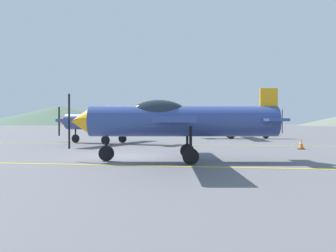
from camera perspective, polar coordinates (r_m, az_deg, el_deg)
The scene contains 10 objects.
ground_plane at distance 16.41m, azimuth -5.86°, elevation -4.82°, with size 400.00×400.00×0.00m, color slate.
apron_line_near at distance 13.37m, azimuth -9.31°, elevation -6.07°, with size 80.00×0.16×0.01m, color yellow.
apron_line_far at distance 24.74m, azimuth -0.89°, elevation -2.93°, with size 80.00×0.16×0.01m, color yellow.
airplane_near at distance 14.46m, azimuth 1.13°, elevation 0.93°, with size 8.48×9.72×2.90m.
airplane_mid at distance 26.33m, azimuth -9.44°, elevation 0.83°, with size 8.50×9.67×2.90m.
airplane_far at distance 34.33m, azimuth 10.60°, elevation 0.80°, with size 8.44×9.71×2.90m.
airplane_back at distance 44.44m, azimuth -0.85°, elevation 0.80°, with size 8.39×9.67×2.90m.
car_sedan at distance 42.78m, azimuth 13.81°, elevation -0.28°, with size 2.76×4.60×1.62m.
traffic_cone_front at distance 22.03m, azimuth 20.17°, elevation -2.69°, with size 0.36×0.36×0.59m.
hill_left at distance 186.24m, azimuth -16.47°, elevation 1.64°, with size 78.17×78.17×9.24m, color #4C6651.
Camera 1 is at (4.10, -15.81, 1.59)m, focal length 38.87 mm.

